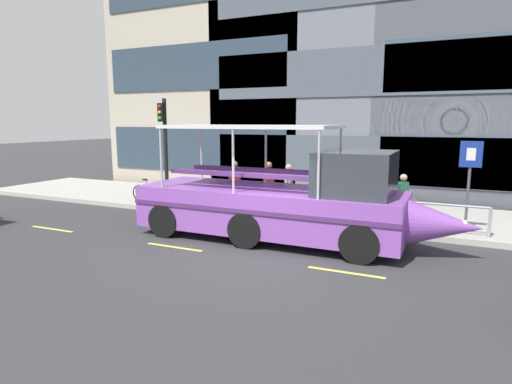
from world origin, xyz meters
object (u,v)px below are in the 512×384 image
at_px(parking_sign, 470,171).
at_px(pedestrian_mid_right, 269,180).
at_px(leaned_bicycle, 150,193).
at_px(pedestrian_near_bow, 403,194).
at_px(pedestrian_mid_left, 289,183).
at_px(duck_tour_boat, 287,203).
at_px(traffic_light_pole, 164,140).
at_px(pedestrian_near_stern, 235,178).

xyz_separation_m(parking_sign, pedestrian_mid_right, (-6.87, 1.17, -0.79)).
bearing_deg(leaned_bicycle, pedestrian_near_bow, 2.32).
bearing_deg(leaned_bicycle, pedestrian_mid_left, 5.52).
height_order(duck_tour_boat, pedestrian_mid_left, duck_tour_boat).
bearing_deg(pedestrian_mid_right, leaned_bicycle, -165.03).
relative_size(parking_sign, pedestrian_mid_right, 1.55).
bearing_deg(pedestrian_near_bow, traffic_light_pole, -179.50).
height_order(leaned_bicycle, duck_tour_boat, duck_tour_boat).
height_order(leaned_bicycle, pedestrian_mid_right, pedestrian_mid_right).
distance_m(leaned_bicycle, pedestrian_mid_right, 4.96).
relative_size(duck_tour_boat, pedestrian_near_stern, 5.67).
relative_size(traffic_light_pole, pedestrian_near_stern, 2.44).
bearing_deg(duck_tour_boat, pedestrian_mid_right, 120.39).
relative_size(pedestrian_near_bow, pedestrian_mid_right, 0.93).
distance_m(pedestrian_mid_left, pedestrian_mid_right, 1.29).
bearing_deg(pedestrian_mid_left, traffic_light_pole, -177.30).
distance_m(traffic_light_pole, pedestrian_near_stern, 3.20).
xyz_separation_m(duck_tour_boat, pedestrian_near_bow, (2.90, 2.76, 0.03)).
height_order(traffic_light_pole, pedestrian_near_bow, traffic_light_pole).
distance_m(duck_tour_boat, pedestrian_mid_left, 3.11).
distance_m(pedestrian_near_bow, pedestrian_mid_right, 5.10).
bearing_deg(parking_sign, pedestrian_mid_left, 175.44).
relative_size(traffic_light_pole, pedestrian_near_bow, 2.57).
distance_m(duck_tour_boat, pedestrian_mid_right, 4.21).
xyz_separation_m(duck_tour_boat, pedestrian_near_stern, (-3.62, 3.65, 0.08)).
bearing_deg(leaned_bicycle, parking_sign, 0.50).
bearing_deg(pedestrian_near_stern, parking_sign, -8.12).
bearing_deg(duck_tour_boat, pedestrian_near_bow, 43.58).
distance_m(traffic_light_pole, duck_tour_boat, 7.01).
bearing_deg(pedestrian_mid_left, duck_tour_boat, -70.28).
bearing_deg(pedestrian_mid_right, pedestrian_near_bow, -9.85).
xyz_separation_m(leaned_bicycle, pedestrian_mid_right, (4.74, 1.27, 0.68)).
height_order(pedestrian_mid_left, pedestrian_near_stern, pedestrian_mid_left).
bearing_deg(leaned_bicycle, pedestrian_near_stern, 21.68).
distance_m(leaned_bicycle, pedestrian_mid_left, 5.89).
height_order(duck_tour_boat, pedestrian_near_stern, duck_tour_boat).
height_order(traffic_light_pole, pedestrian_mid_left, traffic_light_pole).
xyz_separation_m(leaned_bicycle, pedestrian_near_stern, (3.25, 1.29, 0.66)).
distance_m(parking_sign, pedestrian_mid_left, 5.86).
height_order(duck_tour_boat, pedestrian_mid_right, duck_tour_boat).
relative_size(duck_tour_boat, pedestrian_mid_right, 5.56).
height_order(pedestrian_near_bow, pedestrian_mid_left, pedestrian_mid_left).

